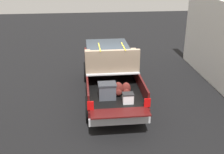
{
  "coord_description": "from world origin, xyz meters",
  "views": [
    {
      "loc": [
        -10.17,
        1.05,
        5.11
      ],
      "look_at": [
        -0.6,
        0.0,
        1.1
      ],
      "focal_mm": 44.93,
      "sensor_mm": 36.0,
      "label": 1
    }
  ],
  "objects": [
    {
      "name": "ground_plane",
      "position": [
        0.0,
        0.0,
        0.0
      ],
      "size": [
        40.0,
        40.0,
        0.0
      ],
      "primitive_type": "plane",
      "color": "black"
    },
    {
      "name": "pickup_truck",
      "position": [
        0.34,
        0.0,
        0.97
      ],
      "size": [
        6.05,
        2.06,
        2.23
      ],
      "color": "#470F0F",
      "rests_on": "ground_plane"
    }
  ]
}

